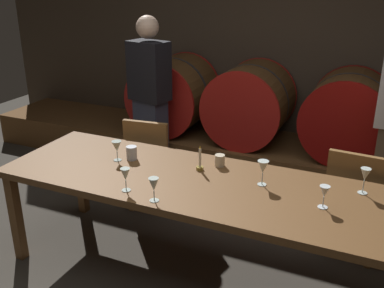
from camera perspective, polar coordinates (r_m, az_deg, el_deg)
The scene contains 19 objects.
ground_plane at distance 3.30m, azimuth -3.97°, elevation -17.26°, with size 9.11×9.11×0.00m, color #3F3A33.
back_wall at distance 5.09m, azimuth 9.84°, elevation 11.76°, with size 7.00×0.24×2.47m, color #473A2D.
barrel_shelf at distance 4.87m, azimuth 7.38°, elevation -1.47°, with size 6.30×0.90×0.36m, color brown.
wine_barrel_left at distance 4.99m, azimuth -2.35°, elevation 6.41°, with size 0.82×0.77×0.82m.
wine_barrel_center at distance 4.68m, azimuth 7.45°, elevation 5.21°, with size 0.82×0.77×0.82m.
wine_barrel_right at distance 4.51m, azimuth 19.43°, elevation 3.53°, with size 0.82×0.77×0.82m.
dining_table at distance 2.99m, azimuth 2.18°, elevation -6.01°, with size 2.93×0.90×0.75m.
chair_left at distance 3.97m, azimuth -5.26°, elevation -2.02°, with size 0.44×0.44×0.88m.
chair_right at distance 3.52m, azimuth 20.15°, elevation -6.55°, with size 0.43×0.43×0.88m.
guest_left at distance 4.44m, azimuth -5.42°, elevation 5.70°, with size 0.42×0.31×1.68m.
candle_center at distance 3.12m, azimuth 1.02°, elevation -2.52°, with size 0.05×0.05×0.19m.
wine_glass_far_left at distance 3.30m, azimuth -9.66°, elevation -0.37°, with size 0.07×0.07×0.15m.
wine_glass_left at distance 2.84m, azimuth -8.57°, elevation -3.99°, with size 0.06×0.06×0.16m.
wine_glass_center_left at distance 2.70m, azimuth -4.95°, elevation -5.31°, with size 0.06×0.06×0.15m.
wine_glass_center_right at distance 2.91m, azimuth 9.12°, elevation -3.01°, with size 0.07×0.07×0.17m.
wine_glass_right at distance 2.73m, azimuth 16.67°, elevation -5.98°, with size 0.06×0.06×0.14m.
wine_glass_far_right at distance 2.97m, azimuth 21.38°, elevation -3.77°, with size 0.07×0.07×0.17m.
cup_left at distance 3.32m, azimuth -7.77°, elevation -1.15°, with size 0.08×0.08×0.10m, color silver.
cup_right at distance 3.19m, azimuth 3.59°, elevation -2.12°, with size 0.07×0.07×0.08m, color beige.
Camera 1 is at (1.25, -2.25, 2.06)m, focal length 41.45 mm.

